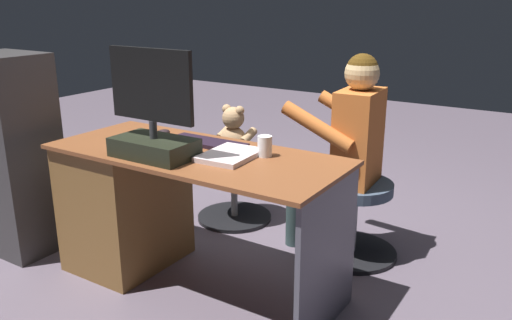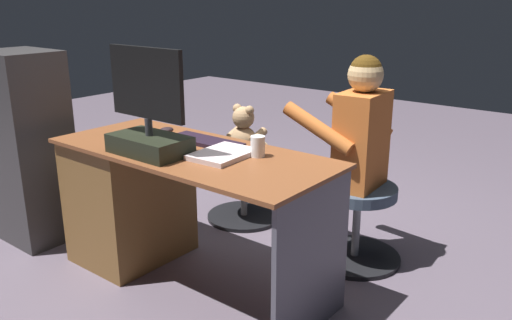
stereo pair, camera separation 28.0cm
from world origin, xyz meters
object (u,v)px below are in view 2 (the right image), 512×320
at_px(office_chair_teddy, 244,182).
at_px(visitor_chair, 357,217).
at_px(keyboard, 206,141).
at_px(tv_remote, 144,135).
at_px(person, 349,143).
at_px(desk, 141,196).
at_px(cup, 258,146).
at_px(computer_mouse, 166,131).
at_px(monitor, 149,124).
at_px(teddy_bear, 245,133).

distance_m(office_chair_teddy, visitor_chair, 0.87).
xyz_separation_m(keyboard, visitor_chair, (-0.57, -0.60, -0.47)).
xyz_separation_m(tv_remote, office_chair_teddy, (-0.04, -0.77, -0.47)).
height_order(visitor_chair, person, person).
xyz_separation_m(desk, cup, (-0.72, -0.12, 0.39)).
height_order(office_chair_teddy, visitor_chair, same).
bearing_deg(desk, computer_mouse, -115.49).
relative_size(keyboard, tv_remote, 2.80).
bearing_deg(computer_mouse, monitor, 126.39).
xyz_separation_m(computer_mouse, cup, (-0.65, 0.02, 0.03)).
distance_m(cup, teddy_bear, 0.96).
bearing_deg(monitor, teddy_bear, -77.31).
relative_size(desk, computer_mouse, 15.44).
distance_m(desk, person, 1.18).
bearing_deg(cup, office_chair_teddy, -46.13).
bearing_deg(teddy_bear, visitor_chair, 175.57).
bearing_deg(person, desk, 40.91).
bearing_deg(visitor_chair, cup, 70.75).
xyz_separation_m(computer_mouse, teddy_bear, (-0.01, -0.66, -0.15)).
relative_size(keyboard, person, 0.36).
bearing_deg(tv_remote, desk, 30.74).
distance_m(desk, office_chair_teddy, 0.81).
xyz_separation_m(desk, office_chair_teddy, (-0.07, -0.80, -0.12)).
bearing_deg(keyboard, person, -129.01).
bearing_deg(visitor_chair, desk, 38.32).
relative_size(desk, teddy_bear, 4.44).
xyz_separation_m(office_chair_teddy, person, (-0.79, 0.05, 0.42)).
bearing_deg(visitor_chair, monitor, 54.30).
xyz_separation_m(desk, person, (-0.86, -0.75, 0.29)).
height_order(monitor, keyboard, monitor).
height_order(monitor, tv_remote, monitor).
height_order(computer_mouse, person, person).
xyz_separation_m(monitor, office_chair_teddy, (0.22, -0.95, -0.61)).
xyz_separation_m(keyboard, office_chair_teddy, (0.30, -0.66, -0.47)).
bearing_deg(keyboard, desk, 20.74).
distance_m(keyboard, person, 0.78).
relative_size(monitor, keyboard, 1.19).
height_order(desk, person, person).
bearing_deg(monitor, cup, -146.90).
distance_m(monitor, keyboard, 0.34).
height_order(keyboard, cup, cup).
distance_m(desk, monitor, 0.59).
bearing_deg(desk, keyboard, -159.26).
xyz_separation_m(cup, teddy_bear, (0.65, -0.69, -0.18)).
height_order(monitor, office_chair_teddy, monitor).
bearing_deg(teddy_bear, monitor, 102.69).
bearing_deg(cup, monitor, 33.10).
relative_size(keyboard, teddy_bear, 1.26).
bearing_deg(tv_remote, teddy_bear, -104.35).
distance_m(keyboard, cup, 0.35).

